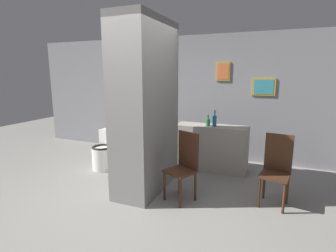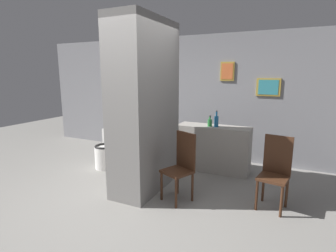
# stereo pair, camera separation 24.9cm
# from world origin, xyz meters

# --- Properties ---
(ground_plane) EXTENTS (14.00, 14.00, 0.00)m
(ground_plane) POSITION_xyz_m (0.00, 0.00, 0.00)
(ground_plane) COLOR gray
(wall_back) EXTENTS (8.00, 0.09, 2.60)m
(wall_back) POSITION_xyz_m (0.00, 2.63, 1.30)
(wall_back) COLOR gray
(wall_back) RESTS_ON ground_plane
(pillar_center) EXTENTS (0.60, 1.30, 2.60)m
(pillar_center) POSITION_xyz_m (-0.09, 0.65, 1.30)
(pillar_center) COLOR gray
(pillar_center) RESTS_ON ground_plane
(counter_shelf) EXTENTS (1.35, 0.44, 0.85)m
(counter_shelf) POSITION_xyz_m (0.67, 1.84, 0.43)
(counter_shelf) COLOR gray
(counter_shelf) RESTS_ON ground_plane
(toilet) EXTENTS (0.39, 0.55, 0.73)m
(toilet) POSITION_xyz_m (-1.25, 1.11, 0.31)
(toilet) COLOR white
(toilet) RESTS_ON ground_plane
(chair_near_pillar) EXTENTS (0.49, 0.49, 0.99)m
(chair_near_pillar) POSITION_xyz_m (0.58, 0.50, 0.53)
(chair_near_pillar) COLOR #422616
(chair_near_pillar) RESTS_ON ground_plane
(chair_by_doorway) EXTENTS (0.42, 0.42, 0.99)m
(chair_by_doorway) POSITION_xyz_m (1.81, 0.84, 0.53)
(chair_by_doorway) COLOR #422616
(chair_by_doorway) RESTS_ON ground_plane
(bicycle) EXTENTS (1.68, 0.42, 0.78)m
(bicycle) POSITION_xyz_m (-0.52, 1.99, 0.38)
(bicycle) COLOR black
(bicycle) RESTS_ON ground_plane
(bottle_tall) EXTENTS (0.08, 0.08, 0.31)m
(bottle_tall) POSITION_xyz_m (0.72, 1.80, 0.96)
(bottle_tall) COLOR #19598C
(bottle_tall) RESTS_ON counter_shelf
(bottle_short) EXTENTS (0.08, 0.08, 0.21)m
(bottle_short) POSITION_xyz_m (0.60, 1.79, 0.93)
(bottle_short) COLOR #267233
(bottle_short) RESTS_ON counter_shelf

